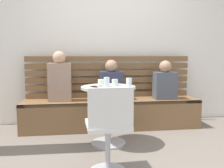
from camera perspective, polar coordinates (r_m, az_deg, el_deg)
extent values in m
plane|color=#70665B|center=(2.77, 3.41, -17.24)|extent=(8.00, 8.00, 0.00)
cube|color=white|center=(4.16, -0.93, 11.25)|extent=(5.20, 0.10, 2.90)
cube|color=brown|center=(3.83, -0.10, -6.92)|extent=(2.70, 0.52, 0.44)
cube|color=brown|center=(3.55, 0.43, -4.70)|extent=(2.70, 0.04, 0.04)
cube|color=brown|center=(4.01, -0.56, -2.45)|extent=(2.65, 0.04, 0.09)
cube|color=brown|center=(3.99, -0.56, -0.65)|extent=(2.65, 0.04, 0.09)
cube|color=brown|center=(3.97, -0.57, 0.97)|extent=(2.65, 0.04, 0.09)
cube|color=brown|center=(3.96, -0.57, 2.60)|extent=(2.65, 0.04, 0.09)
cube|color=brown|center=(3.96, -0.57, 4.23)|extent=(2.65, 0.04, 0.09)
cube|color=brown|center=(3.95, -0.57, 5.88)|extent=(2.65, 0.04, 0.09)
cylinder|color=#ADADB2|center=(3.21, -0.85, -13.56)|extent=(0.44, 0.44, 0.02)
cylinder|color=#ADADB2|center=(3.10, -0.86, -7.40)|extent=(0.07, 0.07, 0.69)
cylinder|color=#B7B2A8|center=(3.03, -0.87, -0.84)|extent=(0.68, 0.68, 0.03)
cylinder|color=#ADADB2|center=(2.43, -1.00, -15.08)|extent=(0.05, 0.05, 0.45)
cube|color=white|center=(2.35, -1.01, -9.52)|extent=(0.42, 0.42, 0.04)
cube|color=white|center=(2.13, -0.27, -5.64)|extent=(0.40, 0.06, 0.36)
cube|color=#9E7F6B|center=(3.73, -12.07, 0.43)|extent=(0.34, 0.22, 0.57)
sphere|color=tan|center=(3.71, -12.22, 6.09)|extent=(0.19, 0.19, 0.19)
cube|color=#4C515B|center=(3.91, 12.24, -0.35)|extent=(0.34, 0.22, 0.42)
sphere|color=#A37A5B|center=(3.89, 12.35, 3.98)|extent=(0.19, 0.19, 0.19)
cube|color=#333851|center=(3.77, -0.10, -0.37)|extent=(0.34, 0.22, 0.43)
sphere|color=#A37A5B|center=(3.74, -0.10, 4.23)|extent=(0.19, 0.19, 0.19)
cylinder|color=white|center=(2.97, 3.99, 0.35)|extent=(0.07, 0.07, 0.11)
cylinder|color=white|center=(3.20, -2.61, 0.45)|extent=(0.08, 0.08, 0.07)
cylinder|color=silver|center=(3.12, 0.66, 0.40)|extent=(0.08, 0.08, 0.08)
cylinder|color=silver|center=(2.98, -1.27, 0.46)|extent=(0.07, 0.07, 0.12)
cylinder|color=silver|center=(2.77, -2.78, -0.69)|extent=(0.06, 0.06, 0.05)
cylinder|color=white|center=(2.83, 1.20, -0.98)|extent=(0.17, 0.17, 0.01)
cube|color=black|center=(2.97, -3.95, -0.65)|extent=(0.12, 0.16, 0.01)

